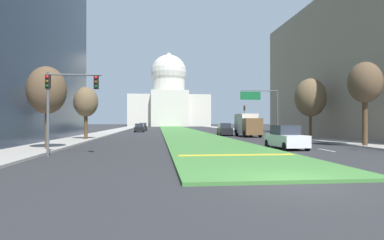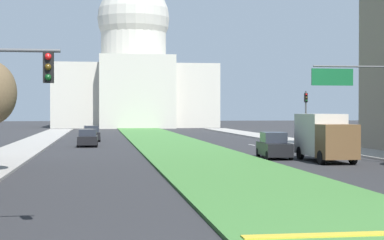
{
  "view_description": "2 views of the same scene",
  "coord_description": "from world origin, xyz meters",
  "px_view_note": "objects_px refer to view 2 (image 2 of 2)",
  "views": [
    {
      "loc": [
        -4.71,
        -10.69,
        2.2
      ],
      "look_at": [
        0.82,
        40.86,
        2.34
      ],
      "focal_mm": 30.04,
      "sensor_mm": 36.0,
      "label": 1
    },
    {
      "loc": [
        -7.14,
        -7.8,
        3.43
      ],
      "look_at": [
        -0.03,
        41.02,
        2.69
      ],
      "focal_mm": 59.44,
      "sensor_mm": 36.0,
      "label": 2
    }
  ],
  "objects_px": {
    "traffic_light_far_right": "(306,112)",
    "sedan_distant": "(88,138)",
    "sedan_far_horizon": "(91,134)",
    "box_truck_delivery": "(324,137)",
    "sedan_midblock": "(274,146)",
    "overhead_guide_sign": "(360,92)",
    "capitol_building": "(134,74)"
  },
  "relations": [
    {
      "from": "traffic_light_far_right",
      "to": "sedan_distant",
      "type": "bearing_deg",
      "value": 163.77
    },
    {
      "from": "sedan_far_horizon",
      "to": "box_truck_delivery",
      "type": "xyz_separation_m",
      "value": [
        15.93,
        -30.63,
        0.86
      ]
    },
    {
      "from": "sedan_midblock",
      "to": "traffic_light_far_right",
      "type": "bearing_deg",
      "value": 61.37
    },
    {
      "from": "overhead_guide_sign",
      "to": "sedan_distant",
      "type": "xyz_separation_m",
      "value": [
        -17.92,
        21.8,
        -3.85
      ]
    },
    {
      "from": "traffic_light_far_right",
      "to": "sedan_far_horizon",
      "type": "xyz_separation_m",
      "value": [
        -19.48,
        16.13,
        -2.5
      ]
    },
    {
      "from": "traffic_light_far_right",
      "to": "capitol_building",
      "type": "bearing_deg",
      "value": 98.28
    },
    {
      "from": "capitol_building",
      "to": "box_truck_delivery",
      "type": "bearing_deg",
      "value": -85.17
    },
    {
      "from": "traffic_light_far_right",
      "to": "sedan_distant",
      "type": "height_order",
      "value": "traffic_light_far_right"
    },
    {
      "from": "sedan_distant",
      "to": "sedan_far_horizon",
      "type": "relative_size",
      "value": 0.92
    },
    {
      "from": "traffic_light_far_right",
      "to": "overhead_guide_sign",
      "type": "bearing_deg",
      "value": -96.18
    },
    {
      "from": "sedan_distant",
      "to": "box_truck_delivery",
      "type": "height_order",
      "value": "box_truck_delivery"
    },
    {
      "from": "sedan_distant",
      "to": "box_truck_delivery",
      "type": "bearing_deg",
      "value": -51.46
    },
    {
      "from": "capitol_building",
      "to": "sedan_distant",
      "type": "xyz_separation_m",
      "value": [
        -8.27,
        -72.49,
        -10.33
      ]
    },
    {
      "from": "traffic_light_far_right",
      "to": "box_truck_delivery",
      "type": "height_order",
      "value": "traffic_light_far_right"
    },
    {
      "from": "sedan_distant",
      "to": "sedan_midblock",
      "type": "bearing_deg",
      "value": -51.47
    },
    {
      "from": "sedan_midblock",
      "to": "sedan_far_horizon",
      "type": "xyz_separation_m",
      "value": [
        -13.34,
        27.38,
        -0.05
      ]
    },
    {
      "from": "sedan_midblock",
      "to": "box_truck_delivery",
      "type": "height_order",
      "value": "box_truck_delivery"
    },
    {
      "from": "sedan_midblock",
      "to": "sedan_far_horizon",
      "type": "relative_size",
      "value": 1.02
    },
    {
      "from": "capitol_building",
      "to": "overhead_guide_sign",
      "type": "bearing_deg",
      "value": -84.16
    },
    {
      "from": "traffic_light_far_right",
      "to": "sedan_far_horizon",
      "type": "height_order",
      "value": "traffic_light_far_right"
    },
    {
      "from": "overhead_guide_sign",
      "to": "box_truck_delivery",
      "type": "distance_m",
      "value": 3.81
    },
    {
      "from": "traffic_light_far_right",
      "to": "sedan_midblock",
      "type": "height_order",
      "value": "traffic_light_far_right"
    },
    {
      "from": "overhead_guide_sign",
      "to": "sedan_midblock",
      "type": "xyz_separation_m",
      "value": [
        -4.4,
        4.83,
        -3.77
      ]
    },
    {
      "from": "traffic_light_far_right",
      "to": "box_truck_delivery",
      "type": "bearing_deg",
      "value": -103.74
    },
    {
      "from": "sedan_far_horizon",
      "to": "box_truck_delivery",
      "type": "height_order",
      "value": "box_truck_delivery"
    },
    {
      "from": "sedan_midblock",
      "to": "sedan_distant",
      "type": "bearing_deg",
      "value": 128.53
    },
    {
      "from": "box_truck_delivery",
      "to": "sedan_distant",
      "type": "bearing_deg",
      "value": 128.54
    },
    {
      "from": "traffic_light_far_right",
      "to": "sedan_midblock",
      "type": "relative_size",
      "value": 1.1
    },
    {
      "from": "box_truck_delivery",
      "to": "sedan_midblock",
      "type": "bearing_deg",
      "value": 128.55
    },
    {
      "from": "sedan_midblock",
      "to": "sedan_distant",
      "type": "distance_m",
      "value": 21.7
    },
    {
      "from": "box_truck_delivery",
      "to": "capitol_building",
      "type": "bearing_deg",
      "value": 94.83
    },
    {
      "from": "capitol_building",
      "to": "sedan_midblock",
      "type": "relative_size",
      "value": 6.97
    }
  ]
}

